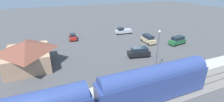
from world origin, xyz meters
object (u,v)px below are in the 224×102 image
Objects in this scene: passenger_train at (94,98)px; light_pole_near_platform at (158,46)px; pickup_silver at (123,31)px; station_building at (28,54)px; suv_black at (139,52)px; pedestrian_waiting_far at (138,78)px; suv_tan at (148,39)px; sedan_red at (73,37)px; suv_green at (177,40)px; pedestrian_on_platform at (153,73)px.

passenger_train is 4.38× the size of light_pole_near_platform.
passenger_train is at bearing 147.60° from pickup_silver.
station_building is 24.89m from light_pole_near_platform.
light_pole_near_platform is at bearing 177.40° from suv_black.
suv_black is at bearing -102.13° from station_building.
station_building is 2.06× the size of suv_black.
suv_black is at bearing -32.63° from pedestrian_waiting_far.
suv_tan is 0.64× the size of light_pole_near_platform.
passenger_train is 15.95m from light_pole_near_platform.
light_pole_near_platform is (-24.63, -11.04, 4.00)m from sedan_red.
station_building is at bearing 23.54° from passenger_train.
sedan_red is at bearing 24.14° from light_pole_near_platform.
suv_black is at bearing 101.65° from suv_green.
station_building is at bearing 77.87° from suv_black.
suv_green is at bearing -121.34° from sedan_red.
pickup_silver reaches higher than pedestrian_on_platform.
pedestrian_waiting_far is (-14.29, -16.35, -1.38)m from station_building.
suv_black is 0.67× the size of light_pole_near_platform.
passenger_train is 3.17× the size of station_building.
suv_green is at bearing -58.30° from pedestrian_waiting_far.
pedestrian_waiting_far is 28.21m from sedan_red.
suv_tan is at bearing -167.40° from pickup_silver.
station_building is at bearing 140.47° from sedan_red.
suv_black is (13.18, -14.57, -1.71)m from passenger_train.
suv_green is 29.56m from sedan_red.
passenger_train is at bearing 109.78° from pedestrian_on_platform.
pedestrian_waiting_far is 0.33× the size of suv_black.
suv_green is 14.21m from suv_black.
suv_tan is at bearing 56.97° from suv_green.
suv_green is 1.10× the size of sedan_red.
station_building reaches higher than pickup_silver.
station_building is 23.93m from pedestrian_on_platform.
passenger_train is 31.66m from sedan_red.
pedestrian_waiting_far is (-0.48, 3.16, 0.00)m from pedestrian_on_platform.
suv_green is (-1.95, -36.33, -1.52)m from station_building.
sedan_red is at bearing -39.53° from station_building.
passenger_train reaches higher than station_building.
passenger_train is at bearing 174.11° from sedan_red.
sedan_red is at bearing 31.83° from suv_black.
suv_green is 17.32m from pickup_silver.
light_pole_near_platform reaches higher than station_building.
light_pole_near_platform reaches higher than sedan_red.
pedestrian_on_platform is 9.45m from suv_black.
suv_tan is (-11.17, -18.77, 0.27)m from sedan_red.
suv_black is (9.47, -6.06, -0.13)m from pedestrian_waiting_far.
suv_green is (12.34, -19.98, -0.13)m from pedestrian_waiting_far.
suv_tan reaches higher than pickup_silver.
sedan_red is (27.23, 8.42, -0.40)m from pedestrian_on_platform.
pickup_silver is at bearing -91.72° from sedan_red.
light_pole_near_platform is (-13.46, 7.74, 3.73)m from suv_tan.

